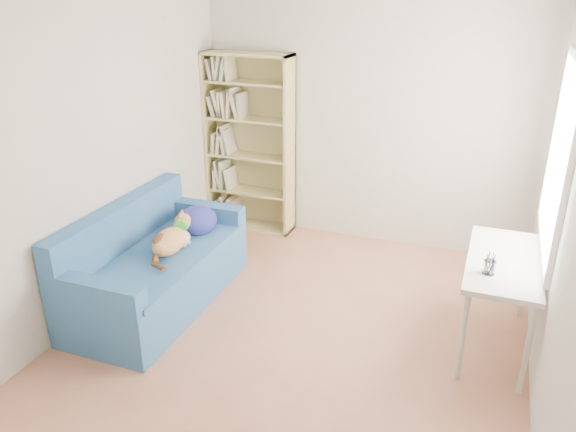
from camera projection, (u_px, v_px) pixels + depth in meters
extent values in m
plane|color=#AE6A4E|center=(299.00, 332.00, 4.58)|extent=(4.00, 4.00, 0.00)
cube|color=silver|center=(366.00, 122.00, 5.80)|extent=(3.50, 0.04, 2.60)
cube|color=silver|center=(139.00, 329.00, 2.35)|extent=(3.50, 0.04, 2.60)
cube|color=silver|center=(102.00, 157.00, 4.65)|extent=(0.04, 4.00, 2.60)
cube|color=silver|center=(564.00, 215.00, 3.50)|extent=(0.04, 4.00, 2.60)
cube|color=white|center=(563.00, 158.00, 3.94)|extent=(0.01, 1.20, 1.30)
cube|color=#26548A|center=(159.00, 280.00, 4.92)|extent=(0.86, 1.80, 0.45)
cube|color=#26548A|center=(121.00, 228.00, 4.86)|extent=(0.17, 1.80, 0.44)
cube|color=#26548A|center=(203.00, 213.00, 5.50)|extent=(0.85, 0.16, 0.20)
cube|color=#26548A|center=(93.00, 292.00, 4.09)|extent=(0.85, 0.16, 0.20)
cube|color=#26548A|center=(159.00, 255.00, 4.82)|extent=(0.84, 1.66, 0.05)
ellipsoid|color=#2F3497|center=(197.00, 221.00, 5.22)|extent=(0.36, 0.40, 0.27)
ellipsoid|color=#C05D15|center=(169.00, 242.00, 4.80)|extent=(0.34, 0.51, 0.19)
ellipsoid|color=silver|center=(184.00, 239.00, 4.90)|extent=(0.19, 0.22, 0.12)
ellipsoid|color=#3D2310|center=(162.00, 239.00, 4.74)|extent=(0.19, 0.26, 0.09)
sphere|color=#C05D15|center=(190.00, 223.00, 5.06)|extent=(0.17, 0.17, 0.17)
cone|color=#C05D15|center=(190.00, 213.00, 5.07)|extent=(0.07, 0.08, 0.08)
cone|color=#C05D15|center=(185.00, 216.00, 5.00)|extent=(0.08, 0.08, 0.08)
cylinder|color=#2BD83E|center=(185.00, 229.00, 4.99)|extent=(0.13, 0.07, 0.13)
cylinder|color=#3D2310|center=(149.00, 258.00, 4.59)|extent=(0.14, 0.18, 0.06)
cube|color=tan|center=(211.00, 140.00, 6.34)|extent=(0.03, 0.31, 1.96)
cube|color=tan|center=(290.00, 149.00, 6.03)|extent=(0.03, 0.31, 1.96)
cube|color=tan|center=(247.00, 54.00, 5.81)|extent=(0.98, 0.31, 0.03)
cube|color=tan|center=(251.00, 225.00, 6.56)|extent=(0.98, 0.31, 0.03)
cube|color=tan|center=(255.00, 141.00, 6.31)|extent=(0.98, 0.02, 1.96)
cube|color=silver|center=(504.00, 262.00, 4.14)|extent=(0.52, 1.14, 0.04)
cylinder|color=silver|center=(526.00, 279.00, 4.67)|extent=(0.04, 0.04, 0.71)
cylinder|color=silver|center=(527.00, 350.00, 3.77)|extent=(0.04, 0.04, 0.71)
cylinder|color=silver|center=(473.00, 271.00, 4.81)|extent=(0.04, 0.04, 0.71)
cylinder|color=silver|center=(462.00, 337.00, 3.91)|extent=(0.04, 0.04, 0.71)
cylinder|color=white|center=(489.00, 267.00, 3.92)|extent=(0.09, 0.09, 0.10)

